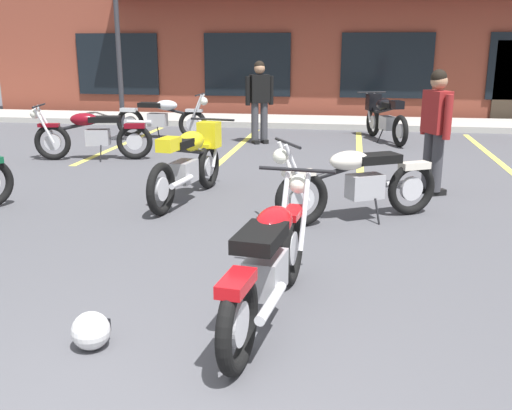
{
  "coord_description": "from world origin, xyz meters",
  "views": [
    {
      "loc": [
        1.03,
        -1.98,
        1.98
      ],
      "look_at": [
        0.19,
        3.12,
        0.55
      ],
      "focal_mm": 40.76,
      "sensor_mm": 36.0,
      "label": 1
    }
  ],
  "objects_px": {
    "motorcycle_green_cafe_racer": "(162,117)",
    "motorcycle_cream_vintage": "(357,182)",
    "person_in_black_shirt": "(436,125)",
    "person_in_shorts_foreground": "(260,97)",
    "motorcycle_foreground_classic": "(270,261)",
    "helmet_on_pavement": "(91,331)",
    "motorcycle_blue_standard": "(190,159)",
    "motorcycle_red_sportbike": "(384,116)",
    "motorcycle_silver_naked": "(92,134)"
  },
  "relations": [
    {
      "from": "motorcycle_foreground_classic",
      "to": "motorcycle_silver_naked",
      "type": "height_order",
      "value": "same"
    },
    {
      "from": "motorcycle_green_cafe_racer",
      "to": "person_in_black_shirt",
      "type": "xyz_separation_m",
      "value": [
        5.2,
        -4.18,
        0.49
      ]
    },
    {
      "from": "motorcycle_silver_naked",
      "to": "helmet_on_pavement",
      "type": "xyz_separation_m",
      "value": [
        2.86,
        -6.32,
        -0.33
      ]
    },
    {
      "from": "motorcycle_foreground_classic",
      "to": "motorcycle_blue_standard",
      "type": "height_order",
      "value": "same"
    },
    {
      "from": "motorcycle_green_cafe_racer",
      "to": "motorcycle_blue_standard",
      "type": "bearing_deg",
      "value": -67.77
    },
    {
      "from": "motorcycle_blue_standard",
      "to": "person_in_black_shirt",
      "type": "height_order",
      "value": "person_in_black_shirt"
    },
    {
      "from": "motorcycle_foreground_classic",
      "to": "motorcycle_green_cafe_racer",
      "type": "relative_size",
      "value": 1.0
    },
    {
      "from": "motorcycle_cream_vintage",
      "to": "helmet_on_pavement",
      "type": "height_order",
      "value": "motorcycle_cream_vintage"
    },
    {
      "from": "motorcycle_foreground_classic",
      "to": "person_in_black_shirt",
      "type": "bearing_deg",
      "value": 68.11
    },
    {
      "from": "person_in_black_shirt",
      "to": "motorcycle_green_cafe_racer",
      "type": "bearing_deg",
      "value": 141.22
    },
    {
      "from": "person_in_black_shirt",
      "to": "motorcycle_silver_naked",
      "type": "bearing_deg",
      "value": 164.34
    },
    {
      "from": "motorcycle_red_sportbike",
      "to": "motorcycle_blue_standard",
      "type": "xyz_separation_m",
      "value": [
        -2.75,
        -5.38,
        0.0
      ]
    },
    {
      "from": "motorcycle_red_sportbike",
      "to": "person_in_black_shirt",
      "type": "distance_m",
      "value": 4.66
    },
    {
      "from": "helmet_on_pavement",
      "to": "motorcycle_cream_vintage",
      "type": "bearing_deg",
      "value": 61.92
    },
    {
      "from": "motorcycle_silver_naked",
      "to": "motorcycle_cream_vintage",
      "type": "distance_m",
      "value": 5.52
    },
    {
      "from": "motorcycle_blue_standard",
      "to": "motorcycle_cream_vintage",
      "type": "distance_m",
      "value": 2.27
    },
    {
      "from": "motorcycle_foreground_classic",
      "to": "motorcycle_blue_standard",
      "type": "relative_size",
      "value": 1.0
    },
    {
      "from": "motorcycle_cream_vintage",
      "to": "person_in_black_shirt",
      "type": "distance_m",
      "value": 1.83
    },
    {
      "from": "motorcycle_silver_naked",
      "to": "person_in_shorts_foreground",
      "type": "distance_m",
      "value": 3.52
    },
    {
      "from": "motorcycle_red_sportbike",
      "to": "helmet_on_pavement",
      "type": "distance_m",
      "value": 9.65
    },
    {
      "from": "motorcycle_green_cafe_racer",
      "to": "person_in_shorts_foreground",
      "type": "height_order",
      "value": "person_in_shorts_foreground"
    },
    {
      "from": "motorcycle_green_cafe_racer",
      "to": "person_in_black_shirt",
      "type": "bearing_deg",
      "value": -38.78
    },
    {
      "from": "person_in_black_shirt",
      "to": "person_in_shorts_foreground",
      "type": "bearing_deg",
      "value": 127.86
    },
    {
      "from": "person_in_shorts_foreground",
      "to": "motorcycle_blue_standard",
      "type": "bearing_deg",
      "value": -92.36
    },
    {
      "from": "motorcycle_foreground_classic",
      "to": "motorcycle_cream_vintage",
      "type": "bearing_deg",
      "value": 76.58
    },
    {
      "from": "motorcycle_red_sportbike",
      "to": "person_in_shorts_foreground",
      "type": "xyz_separation_m",
      "value": [
        -2.56,
        -0.77,
        0.42
      ]
    },
    {
      "from": "motorcycle_foreground_classic",
      "to": "person_in_shorts_foreground",
      "type": "bearing_deg",
      "value": 99.56
    },
    {
      "from": "motorcycle_blue_standard",
      "to": "motorcycle_cream_vintage",
      "type": "height_order",
      "value": "same"
    },
    {
      "from": "motorcycle_green_cafe_racer",
      "to": "motorcycle_cream_vintage",
      "type": "relative_size",
      "value": 1.11
    },
    {
      "from": "motorcycle_cream_vintage",
      "to": "person_in_black_shirt",
      "type": "xyz_separation_m",
      "value": [
        1.02,
        1.44,
        0.49
      ]
    },
    {
      "from": "motorcycle_silver_naked",
      "to": "motorcycle_cream_vintage",
      "type": "height_order",
      "value": "same"
    },
    {
      "from": "motorcycle_blue_standard",
      "to": "motorcycle_green_cafe_racer",
      "type": "distance_m",
      "value": 5.34
    },
    {
      "from": "motorcycle_cream_vintage",
      "to": "helmet_on_pavement",
      "type": "distance_m",
      "value": 3.75
    },
    {
      "from": "motorcycle_foreground_classic",
      "to": "motorcycle_silver_naked",
      "type": "xyz_separation_m",
      "value": [
        -3.98,
        5.69,
        0.0
      ]
    },
    {
      "from": "motorcycle_blue_standard",
      "to": "motorcycle_cream_vintage",
      "type": "xyz_separation_m",
      "value": [
        2.17,
        -0.68,
        -0.07
      ]
    },
    {
      "from": "motorcycle_blue_standard",
      "to": "motorcycle_green_cafe_racer",
      "type": "height_order",
      "value": "same"
    },
    {
      "from": "motorcycle_cream_vintage",
      "to": "helmet_on_pavement",
      "type": "relative_size",
      "value": 7.31
    },
    {
      "from": "person_in_black_shirt",
      "to": "person_in_shorts_foreground",
      "type": "height_order",
      "value": "same"
    },
    {
      "from": "person_in_shorts_foreground",
      "to": "helmet_on_pavement",
      "type": "relative_size",
      "value": 6.44
    },
    {
      "from": "motorcycle_cream_vintage",
      "to": "person_in_shorts_foreground",
      "type": "relative_size",
      "value": 1.13
    },
    {
      "from": "motorcycle_blue_standard",
      "to": "person_in_black_shirt",
      "type": "bearing_deg",
      "value": 13.49
    },
    {
      "from": "motorcycle_silver_naked",
      "to": "motorcycle_red_sportbike",
      "type": "bearing_deg",
      "value": 30.27
    },
    {
      "from": "motorcycle_green_cafe_racer",
      "to": "motorcycle_cream_vintage",
      "type": "height_order",
      "value": "same"
    },
    {
      "from": "motorcycle_foreground_classic",
      "to": "motorcycle_blue_standard",
      "type": "xyz_separation_m",
      "value": [
        -1.53,
        3.35,
        0.07
      ]
    },
    {
      "from": "motorcycle_red_sportbike",
      "to": "person_in_shorts_foreground",
      "type": "distance_m",
      "value": 2.71
    },
    {
      "from": "motorcycle_red_sportbike",
      "to": "motorcycle_green_cafe_racer",
      "type": "relative_size",
      "value": 0.96
    },
    {
      "from": "motorcycle_silver_naked",
      "to": "helmet_on_pavement",
      "type": "relative_size",
      "value": 8.03
    },
    {
      "from": "motorcycle_red_sportbike",
      "to": "person_in_shorts_foreground",
      "type": "height_order",
      "value": "person_in_shorts_foreground"
    },
    {
      "from": "person_in_shorts_foreground",
      "to": "helmet_on_pavement",
      "type": "height_order",
      "value": "person_in_shorts_foreground"
    },
    {
      "from": "motorcycle_foreground_classic",
      "to": "motorcycle_blue_standard",
      "type": "bearing_deg",
      "value": 114.57
    }
  ]
}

